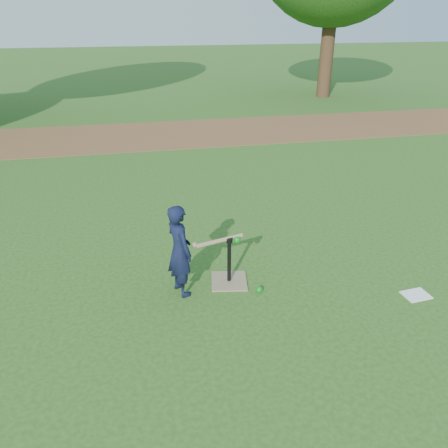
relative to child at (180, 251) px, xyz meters
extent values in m
plane|color=#285116|center=(0.43, -0.15, -0.56)|extent=(80.00, 80.00, 0.00)
cube|color=brown|center=(0.43, 7.35, -0.55)|extent=(24.00, 3.00, 0.01)
imported|color=black|center=(0.00, 0.00, 0.00)|extent=(0.40, 0.48, 1.12)
sphere|color=#0C8417|center=(0.90, -0.21, -0.52)|extent=(0.08, 0.08, 0.08)
cube|color=white|center=(2.69, -0.65, -0.55)|extent=(0.32, 0.26, 0.01)
cube|color=#8B7758|center=(0.60, 0.08, -0.55)|extent=(0.50, 0.50, 0.02)
cylinder|color=black|center=(0.60, 0.08, -0.26)|extent=(0.05, 0.05, 0.55)
cylinder|color=black|center=(0.60, 0.08, 0.03)|extent=(0.08, 0.08, 0.06)
cylinder|color=#A1835E|center=(0.48, 0.06, 0.04)|extent=(0.59, 0.21, 0.05)
sphere|color=#A1835E|center=(0.18, 0.02, 0.04)|extent=(0.06, 0.06, 0.06)
sphere|color=#0C8417|center=(0.69, 0.06, 0.03)|extent=(0.08, 0.08, 0.08)
cylinder|color=#382316|center=(6.93, 11.85, 1.15)|extent=(0.50, 0.50, 3.42)
camera|label=1|loc=(-0.40, -4.32, 2.45)|focal=35.00mm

